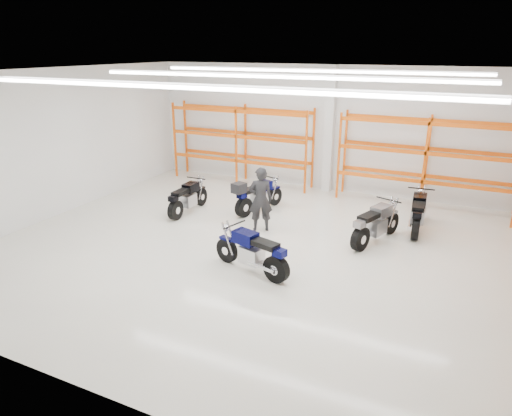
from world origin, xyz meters
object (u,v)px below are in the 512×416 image
at_px(motorcycle_back_a, 187,199).
at_px(motorcycle_back_c, 375,225).
at_px(motorcycle_back_d, 418,214).
at_px(standing_man, 260,199).
at_px(motorcycle_back_b, 256,196).
at_px(motorcycle_main, 254,253).
at_px(structural_column, 329,130).

xyz_separation_m(motorcycle_back_a, motorcycle_back_c, (5.92, 0.16, 0.04)).
bearing_deg(motorcycle_back_a, motorcycle_back_d, 12.85).
bearing_deg(standing_man, motorcycle_back_b, -88.12).
distance_m(motorcycle_main, motorcycle_back_d, 5.41).
distance_m(motorcycle_main, motorcycle_back_a, 4.66).
xyz_separation_m(motorcycle_main, motorcycle_back_a, (-3.71, 2.82, -0.02)).
relative_size(motorcycle_back_a, motorcycle_back_b, 0.96).
relative_size(motorcycle_back_c, motorcycle_back_d, 0.96).
height_order(motorcycle_back_b, structural_column, structural_column).
height_order(motorcycle_main, motorcycle_back_a, motorcycle_main).
distance_m(motorcycle_back_b, motorcycle_back_d, 4.94).
bearing_deg(motorcycle_back_d, motorcycle_back_c, -123.90).
relative_size(motorcycle_back_a, motorcycle_back_d, 0.92).
bearing_deg(structural_column, standing_man, -97.25).
bearing_deg(structural_column, motorcycle_back_a, -127.44).
xyz_separation_m(motorcycle_main, structural_column, (-0.38, 7.16, 1.74)).
distance_m(motorcycle_main, standing_man, 2.73).
distance_m(motorcycle_back_b, structural_column, 3.98).
height_order(motorcycle_back_c, structural_column, structural_column).
bearing_deg(motorcycle_back_b, motorcycle_main, -65.47).
relative_size(motorcycle_back_d, standing_man, 1.21).
distance_m(motorcycle_back_a, standing_man, 2.79).
relative_size(motorcycle_back_b, structural_column, 0.49).
xyz_separation_m(motorcycle_back_a, standing_man, (2.73, -0.31, 0.46)).
bearing_deg(motorcycle_back_b, structural_column, 67.80).
relative_size(motorcycle_main, motorcycle_back_b, 0.99).
relative_size(motorcycle_back_c, structural_column, 0.49).
relative_size(motorcycle_back_b, standing_man, 1.16).
distance_m(motorcycle_back_d, structural_column, 4.82).
xyz_separation_m(motorcycle_main, motorcycle_back_d, (3.16, 4.38, 0.02)).
height_order(motorcycle_main, motorcycle_back_d, motorcycle_back_d).
bearing_deg(standing_man, motorcycle_back_c, 159.79).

